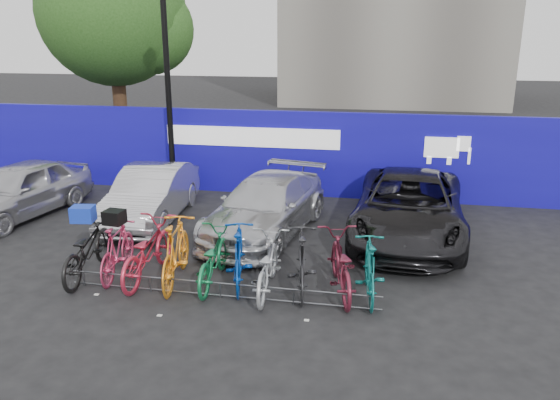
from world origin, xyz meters
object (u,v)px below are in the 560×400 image
(bike_7, at_px, (302,261))
(bike_8, at_px, (340,264))
(bike_rack, at_px, (220,289))
(bike_2, at_px, (147,251))
(car_2, at_px, (266,206))
(bike_4, at_px, (213,258))
(tree, at_px, (119,15))
(bike_9, at_px, (370,269))
(car_0, at_px, (19,190))
(bike_1, at_px, (117,250))
(lamppost, at_px, (168,79))
(bike_6, at_px, (267,265))
(bike_0, at_px, (87,249))
(car_1, at_px, (151,194))
(bike_5, at_px, (239,256))
(bike_3, at_px, (176,252))
(car_3, at_px, (409,207))

(bike_7, bearing_deg, bike_8, 175.87)
(bike_rack, relative_size, bike_2, 2.66)
(bike_7, bearing_deg, bike_rack, 12.72)
(car_2, relative_size, bike_4, 2.33)
(tree, distance_m, bike_9, 14.50)
(car_0, distance_m, bike_4, 6.62)
(bike_rack, bearing_deg, bike_9, 11.60)
(tree, bearing_deg, bike_1, -65.56)
(tree, bearing_deg, bike_4, -57.35)
(lamppost, distance_m, bike_8, 7.99)
(bike_6, bearing_deg, lamppost, -57.97)
(bike_8, bearing_deg, bike_0, -10.69)
(lamppost, relative_size, bike_2, 2.90)
(car_2, xyz_separation_m, bike_7, (1.25, -2.79, -0.08))
(bike_6, bearing_deg, bike_7, -168.38)
(tree, height_order, bike_6, tree)
(car_1, height_order, bike_6, car_1)
(tree, distance_m, bike_0, 11.89)
(bike_5, bearing_deg, bike_0, -9.81)
(car_0, relative_size, bike_3, 2.01)
(tree, relative_size, bike_9, 4.40)
(bike_8, bearing_deg, lamppost, -58.81)
(bike_0, distance_m, bike_5, 2.93)
(lamppost, distance_m, bike_2, 6.32)
(car_1, distance_m, bike_3, 3.77)
(bike_1, relative_size, bike_6, 0.90)
(bike_rack, height_order, bike_2, bike_2)
(tree, bearing_deg, bike_3, -60.36)
(car_1, xyz_separation_m, bike_8, (4.90, -3.10, -0.12))
(car_1, distance_m, bike_6, 4.92)
(bike_8, bearing_deg, bike_1, -11.93)
(car_1, xyz_separation_m, bike_0, (0.13, -3.30, -0.11))
(bike_2, distance_m, bike_5, 1.76)
(car_3, xyz_separation_m, bike_4, (-3.60, -3.18, -0.21))
(bike_0, height_order, bike_9, bike_0)
(bike_9, bearing_deg, bike_8, -16.20)
(bike_4, bearing_deg, lamppost, -64.44)
(car_0, xyz_separation_m, bike_9, (8.81, -2.87, -0.16))
(lamppost, xyz_separation_m, car_3, (6.51, -2.28, -2.56))
(car_0, height_order, bike_0, car_0)
(bike_6, bearing_deg, car_2, -80.65)
(lamppost, bearing_deg, bike_rack, -61.93)
(bike_0, xyz_separation_m, bike_6, (3.49, -0.03, -0.04))
(car_1, relative_size, bike_5, 2.16)
(bike_4, bearing_deg, bike_2, -2.29)
(car_3, height_order, bike_9, car_3)
(bike_0, bearing_deg, bike_rack, 165.52)
(bike_5, bearing_deg, bike_rack, 59.01)
(bike_3, xyz_separation_m, bike_8, (3.01, 0.16, -0.07))
(bike_2, xyz_separation_m, bike_3, (0.59, -0.07, 0.06))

